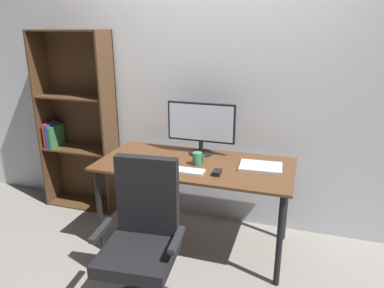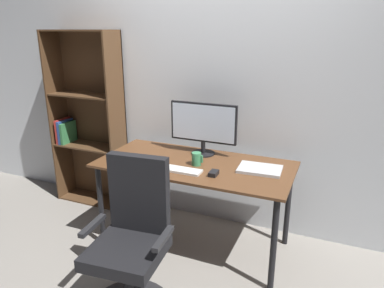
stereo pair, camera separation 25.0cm
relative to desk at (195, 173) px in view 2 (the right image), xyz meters
name	(u,v)px [view 2 (the right image)]	position (x,y,z in m)	size (l,w,h in m)	color
ground_plane	(195,243)	(0.00, 0.00, -0.66)	(12.00, 12.00, 0.00)	gray
back_wall	(219,83)	(0.00, 0.54, 0.64)	(6.40, 0.10, 2.60)	silver
desk	(195,173)	(0.00, 0.00, 0.00)	(1.54, 0.74, 0.74)	#56351E
monitor	(203,125)	(-0.02, 0.23, 0.34)	(0.58, 0.20, 0.44)	black
keyboard	(182,170)	(-0.02, -0.20, 0.09)	(0.29, 0.11, 0.02)	silver
mouse	(214,173)	(0.22, -0.17, 0.10)	(0.06, 0.10, 0.03)	black
coffee_mug	(197,159)	(0.03, -0.03, 0.13)	(0.09, 0.07, 0.10)	#387F51
laptop	(260,169)	(0.51, 0.05, 0.09)	(0.32, 0.23, 0.02)	#B7BABC
paper_sheet	(146,169)	(-0.28, -0.27, 0.08)	(0.21, 0.30, 0.00)	white
office_chair	(132,244)	(-0.10, -0.80, -0.20)	(0.54, 0.54, 1.01)	#232326
bookshelf	(88,121)	(-1.33, 0.37, 0.21)	(0.75, 0.28, 1.75)	#4C331E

